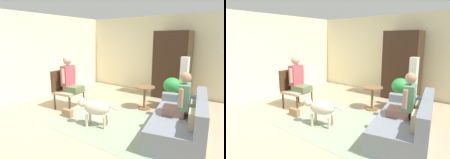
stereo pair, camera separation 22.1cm
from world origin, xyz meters
The scene contains 14 objects.
ground_plane centered at (0.00, 0.00, 0.00)m, with size 7.11×7.11×0.00m, color tan.
back_wall centered at (0.00, 3.02, 1.27)m, with size 6.34×0.12×2.54m, color beige.
left_wall centered at (-2.93, 0.30, 1.27)m, with size 0.12×6.52×2.54m, color beige.
area_rug centered at (0.19, 0.01, 0.00)m, with size 2.74×1.97×0.01m, color gray.
couch centered at (1.51, 0.29, 0.28)m, with size 1.28×2.02×0.78m.
armchair centered at (-1.48, 0.09, 0.58)m, with size 0.68×0.76×1.00m.
person_on_couch centered at (1.47, 0.26, 0.72)m, with size 0.52×0.51×0.82m.
person_on_armchair centered at (-1.31, 0.11, 0.83)m, with size 0.52×0.53×0.90m.
round_end_table centered at (0.27, 1.20, 0.38)m, with size 0.52×0.52×0.60m.
dog centered at (-0.07, -0.34, 0.40)m, with size 0.84×0.45×0.61m.
potted_plant centered at (0.85, 1.57, 0.54)m, with size 0.43×0.43×0.83m.
column_lamp centered at (1.04, 1.87, 0.67)m, with size 0.20×0.20×1.35m.
armoire_cabinet centered at (0.45, 2.61, 1.01)m, with size 1.03×0.56×2.02m, color #382316.
handbag centered at (-0.92, -0.36, 0.09)m, with size 0.29×0.10×0.18m, color #99724C.
Camera 2 is at (2.66, -3.11, 1.80)m, focal length 31.60 mm.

